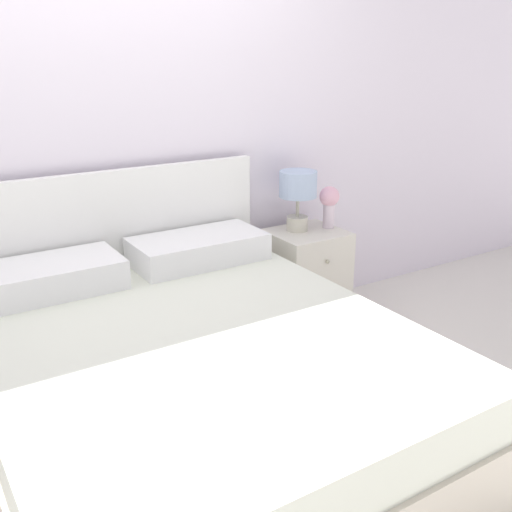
# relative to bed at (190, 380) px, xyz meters

# --- Properties ---
(ground_plane) EXTENTS (12.00, 12.00, 0.00)m
(ground_plane) POSITION_rel_bed_xyz_m (0.00, 0.92, -0.30)
(ground_plane) COLOR silver
(wall_back) EXTENTS (8.00, 0.06, 2.60)m
(wall_back) POSITION_rel_bed_xyz_m (0.00, 0.99, 1.00)
(wall_back) COLOR white
(wall_back) RESTS_ON ground_plane
(bed) EXTENTS (1.68, 1.99, 1.04)m
(bed) POSITION_rel_bed_xyz_m (0.00, 0.00, 0.00)
(bed) COLOR beige
(bed) RESTS_ON ground_plane
(nightstand) EXTENTS (0.43, 0.41, 0.59)m
(nightstand) POSITION_rel_bed_xyz_m (1.14, 0.71, -0.00)
(nightstand) COLOR silver
(nightstand) RESTS_ON ground_plane
(table_lamp) EXTENTS (0.22, 0.22, 0.36)m
(table_lamp) POSITION_rel_bed_xyz_m (1.10, 0.76, 0.54)
(table_lamp) COLOR beige
(table_lamp) RESTS_ON nightstand
(flower_vase) EXTENTS (0.12, 0.12, 0.26)m
(flower_vase) POSITION_rel_bed_xyz_m (1.30, 0.71, 0.45)
(flower_vase) COLOR silver
(flower_vase) RESTS_ON nightstand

